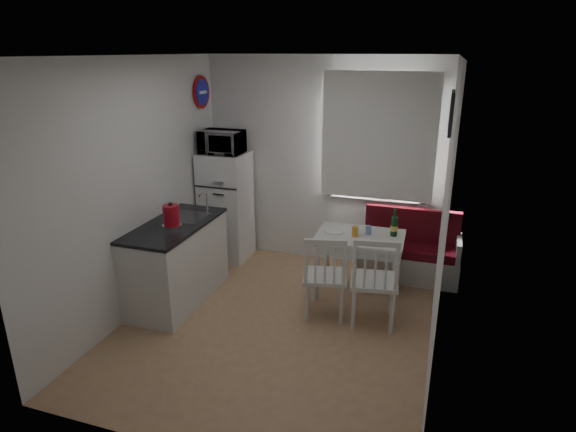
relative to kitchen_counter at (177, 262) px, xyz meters
name	(u,v)px	position (x,y,z in m)	size (l,w,h in m)	color
floor	(276,324)	(1.20, -0.16, -0.46)	(3.00, 3.50, 0.02)	tan
ceiling	(274,55)	(1.20, -0.16, 2.14)	(3.00, 3.50, 0.02)	white
wall_back	(322,163)	(1.20, 1.59, 0.84)	(3.00, 0.02, 2.60)	white
wall_front	(179,284)	(1.20, -1.91, 0.84)	(3.00, 0.02, 2.60)	white
wall_left	(137,189)	(-0.30, -0.16, 0.84)	(0.02, 3.50, 2.60)	white
wall_right	(443,219)	(2.70, -0.16, 0.84)	(0.02, 3.50, 2.60)	white
window	(379,141)	(1.90, 1.56, 1.17)	(1.22, 0.06, 1.47)	silver
curtain	(378,137)	(1.90, 1.49, 1.22)	(1.35, 0.02, 1.50)	white
kitchen_counter	(177,262)	(0.00, 0.00, 0.00)	(0.62, 1.32, 1.16)	silver
wall_sign	(202,92)	(-0.27, 1.29, 1.69)	(0.40, 0.40, 0.03)	#1A1D9D
picture_frame	(451,113)	(2.67, 0.94, 1.59)	(0.04, 0.52, 0.42)	black
bench	(409,256)	(2.37, 1.35, -0.18)	(1.18, 0.45, 0.84)	silver
dining_table	(360,242)	(1.87, 0.74, 0.18)	(0.97, 0.69, 0.72)	silver
chair_left	(323,269)	(1.62, 0.08, 0.12)	(0.52, 0.50, 0.50)	silver
chair_right	(373,273)	(2.12, 0.07, 0.15)	(0.52, 0.51, 0.52)	silver
fridge	(226,206)	(0.02, 1.24, 0.25)	(0.57, 0.57, 1.42)	white
microwave	(222,142)	(0.02, 1.19, 1.11)	(0.52, 0.35, 0.29)	white
kettle	(171,216)	(0.05, -0.12, 0.58)	(0.20, 0.20, 0.27)	#A90D1C
wine_bottle	(394,223)	(2.22, 0.84, 0.41)	(0.08, 0.08, 0.31)	#12381A
drinking_glass_orange	(355,232)	(1.82, 0.69, 0.32)	(0.07, 0.07, 0.11)	orange
drinking_glass_blue	(368,230)	(1.95, 0.79, 0.31)	(0.06, 0.06, 0.10)	#7696C9
plate	(334,231)	(1.57, 0.76, 0.27)	(0.23, 0.23, 0.02)	white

